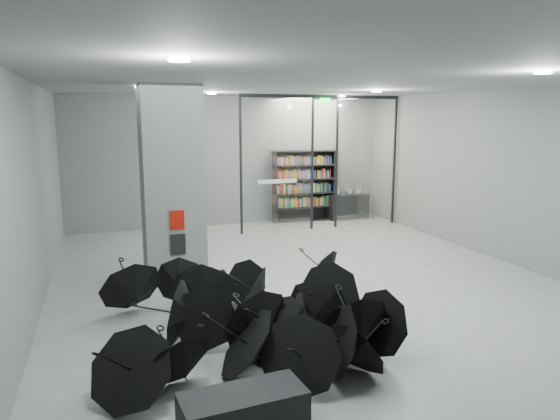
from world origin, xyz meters
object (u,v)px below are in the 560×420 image
object	(u,v)px
umbrella_cluster	(260,327)
shop_counter	(347,206)
column	(172,184)
bench	(243,411)
bookshelf	(304,186)

from	to	relation	value
umbrella_cluster	shop_counter	bearing A→B (deg)	56.52
column	umbrella_cluster	size ratio (longest dim) A/B	0.76
column	umbrella_cluster	bearing A→B (deg)	-79.36
bench	umbrella_cluster	xyz separation A→B (m)	(0.78, 1.94, 0.09)
column	shop_counter	size ratio (longest dim) A/B	2.87
column	bookshelf	distance (m)	6.83
column	bench	bearing A→B (deg)	-90.54
bench	bookshelf	world-z (taller)	bookshelf
shop_counter	umbrella_cluster	bearing A→B (deg)	-128.43
bench	shop_counter	size ratio (longest dim) A/B	0.97
column	bookshelf	xyz separation A→B (m)	(4.84, 4.75, -0.85)
column	bookshelf	bearing A→B (deg)	44.49
bench	umbrella_cluster	distance (m)	2.09
column	shop_counter	xyz separation A→B (m)	(6.36, 4.64, -1.58)
bench	bookshelf	xyz separation A→B (m)	(4.89, 10.56, 0.93)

